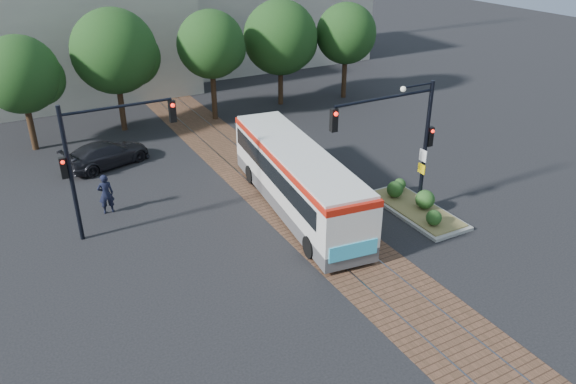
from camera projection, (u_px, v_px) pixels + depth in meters
name	position (u px, v px, depth m)	size (l,w,h in m)	color
ground	(318.00, 227.00, 25.23)	(120.00, 120.00, 0.00)	black
trackbed	(277.00, 192.00, 28.36)	(3.60, 40.00, 0.02)	brown
tree_row	(204.00, 46.00, 36.48)	(26.40, 5.60, 7.67)	#382314
warehouses	(131.00, 33.00, 45.88)	(40.00, 13.00, 8.00)	#ADA899
city_bus	(297.00, 176.00, 26.04)	(3.74, 11.55, 3.04)	#48484A
traffic_island	(415.00, 204.00, 26.44)	(2.20, 5.20, 1.13)	gray
signal_pole_main	(406.00, 131.00, 24.39)	(5.49, 0.46, 6.00)	black
signal_pole_left	(96.00, 151.00, 23.06)	(4.99, 0.34, 6.00)	black
officer	(106.00, 194.00, 25.99)	(0.71, 0.47, 1.95)	black
parked_car	(106.00, 154.00, 31.02)	(1.95, 4.81, 1.39)	black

